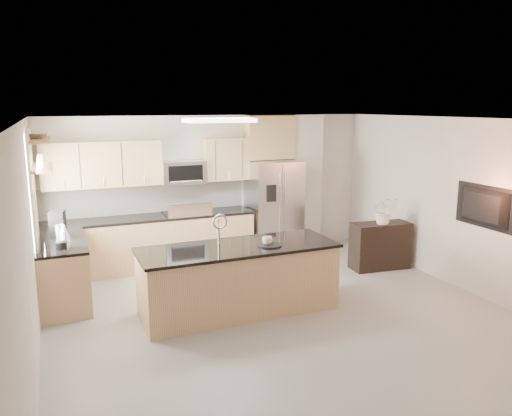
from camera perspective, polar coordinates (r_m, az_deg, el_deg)
name	(u,v)px	position (r m, az deg, el deg)	size (l,w,h in m)	color
floor	(290,323)	(6.66, 3.92, -12.98)	(6.50, 6.50, 0.00)	gray
ceiling	(293,120)	(6.06, 4.27, 9.98)	(6.00, 6.50, 0.02)	white
wall_back	(213,187)	(9.20, -4.96, 2.40)	(6.00, 0.02, 2.60)	beige
wall_front	(512,335)	(3.77, 27.22, -12.74)	(6.00, 0.02, 2.60)	beige
wall_left	(28,252)	(5.62, -24.58, -4.64)	(0.02, 6.50, 2.60)	beige
wall_right	(474,207)	(8.01, 23.69, 0.06)	(0.02, 6.50, 2.60)	beige
back_counter	(151,242)	(8.78, -11.89, -3.79)	(3.55, 0.66, 1.44)	tan
left_counter	(63,272)	(7.63, -21.17, -6.82)	(0.66, 1.50, 0.92)	tan
range	(187,238)	(8.90, -7.92, -3.43)	(0.76, 0.64, 1.14)	black
upper_cabinets	(141,163)	(8.67, -12.96, 5.08)	(3.50, 0.33, 0.75)	tan
microwave	(183,172)	(8.79, -8.33, 4.06)	(0.76, 0.40, 0.40)	#BDBDC0
refrigerator	(274,208)	(9.30, 2.02, -0.03)	(0.92, 0.78, 1.78)	#BDBDC0
partition_column	(305,182)	(9.76, 5.57, 2.92)	(0.60, 0.30, 2.60)	beige
window	(32,190)	(7.36, -24.20, 1.84)	(0.04, 1.15, 1.65)	white
shelf_lower	(41,167)	(7.41, -23.39, 4.32)	(0.30, 1.20, 0.04)	olive
shelf_upper	(38,140)	(7.38, -23.62, 7.17)	(0.30, 1.20, 0.04)	olive
ceiling_fixture	(219,120)	(7.39, -4.22, 9.97)	(1.00, 0.50, 0.06)	white
island	(239,279)	(6.84, -2.00, -8.08)	(2.68, 0.98, 1.35)	tan
credenza	(380,246)	(8.88, 14.00, -4.20)	(1.00, 0.42, 0.80)	black
cup	(267,241)	(6.75, 1.30, -3.76)	(0.14, 0.14, 0.11)	white
platter	(270,245)	(6.71, 1.56, -4.26)	(0.32, 0.32, 0.02)	black
blender	(61,238)	(7.03, -21.43, -3.26)	(0.14, 0.14, 0.33)	black
kettle	(64,231)	(7.49, -21.12, -2.50)	(0.22, 0.22, 0.28)	#BDBDC0
coffee_maker	(58,225)	(7.69, -21.72, -1.76)	(0.24, 0.28, 0.38)	black
bowl	(38,135)	(7.40, -23.66, 7.64)	(0.35, 0.35, 0.08)	#BDBDC0
flower_vase	(385,204)	(8.66, 14.48, 0.49)	(0.63, 0.55, 0.70)	white
television	(481,207)	(7.80, 24.31, 0.09)	(1.08, 0.14, 0.62)	black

